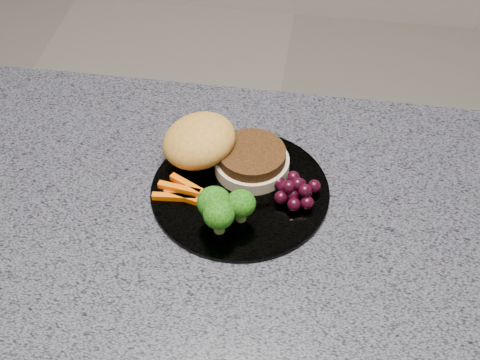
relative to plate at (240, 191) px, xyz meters
name	(u,v)px	position (x,y,z in m)	size (l,w,h in m)	color
countertop	(199,226)	(-0.05, -0.06, -0.02)	(1.20, 0.60, 0.04)	#565560
plate	(240,191)	(0.00, 0.00, 0.00)	(0.26, 0.26, 0.01)	white
burger	(218,150)	(-0.04, 0.05, 0.03)	(0.20, 0.13, 0.06)	beige
carrot_sticks	(182,192)	(-0.08, -0.02, 0.01)	(0.08, 0.05, 0.02)	#EE5F03
broccoli	(223,207)	(-0.01, -0.07, 0.04)	(0.08, 0.07, 0.06)	#5C8A32
grape_bunch	(295,190)	(0.08, 0.00, 0.02)	(0.07, 0.06, 0.03)	black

